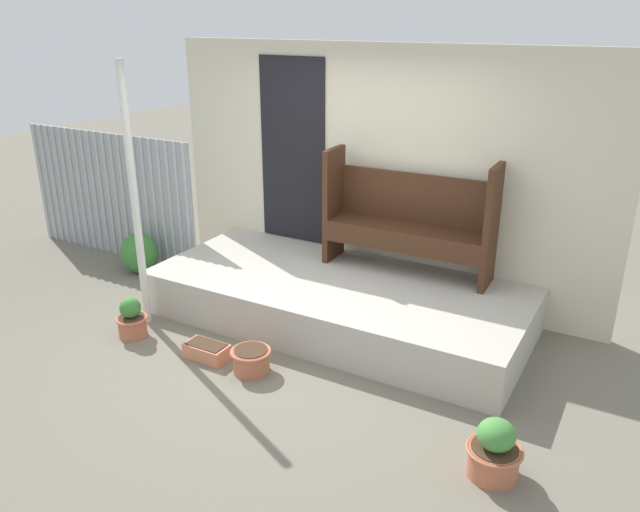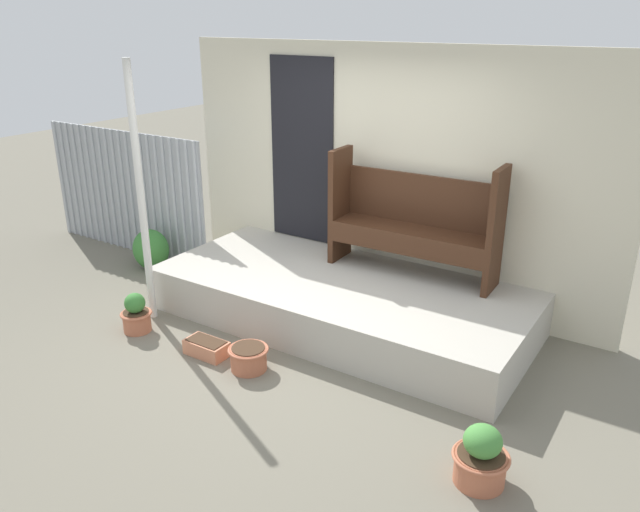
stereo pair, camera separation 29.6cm
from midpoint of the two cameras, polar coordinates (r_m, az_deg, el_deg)
ground_plane at (r=5.69m, az=-1.98°, el=-8.78°), size 24.00×24.00×0.00m
porch_slab at (r=6.14m, az=3.30°, el=-4.13°), size 3.65×1.63×0.43m
house_wall at (r=6.50m, az=6.93°, el=7.40°), size 4.85×0.08×2.60m
fence_corrugated at (r=8.16m, az=-16.39°, el=5.64°), size 2.61×0.05×1.54m
support_post at (r=6.05m, az=-14.72°, el=5.25°), size 0.07×0.07×2.50m
bench at (r=6.14m, az=9.99°, el=3.50°), size 1.69×0.44×1.17m
flower_pot_left at (r=6.17m, az=-15.14°, el=-5.22°), size 0.30×0.30×0.39m
flower_pot_middle at (r=5.40m, az=-4.97°, el=-9.22°), size 0.35×0.35×0.21m
flower_pot_right at (r=4.37m, az=16.48°, el=-17.35°), size 0.38×0.38×0.42m
planter_box_rect at (r=5.67m, az=-8.84°, el=-8.30°), size 0.39×0.21×0.14m
shrub_by_fence at (r=7.61m, az=-14.13°, el=0.59°), size 0.45×0.40×0.48m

